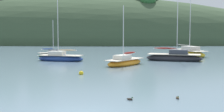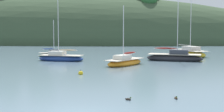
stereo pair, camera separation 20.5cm
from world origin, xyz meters
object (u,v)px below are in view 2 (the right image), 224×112
sailboat_red_portside (175,57)px  sailboat_teal_outer (53,54)px  sailboat_grey_yawl (189,53)px  duck_lone_right (128,99)px  duck_lone_left (176,98)px  sailboat_navy_dinghy (61,58)px  mooring_buoy_outer (81,73)px  sailboat_orange_cutter (125,62)px

sailboat_red_portside → sailboat_teal_outer: 19.35m
sailboat_grey_yawl → duck_lone_right: (-8.44, -31.37, -0.41)m
duck_lone_left → sailboat_grey_yawl: bearing=79.7°
sailboat_red_portside → duck_lone_right: bearing=-102.8°
sailboat_navy_dinghy → sailboat_grey_yawl: sailboat_grey_yawl is taller
sailboat_grey_yawl → mooring_buoy_outer: bearing=-121.7°
sailboat_navy_dinghy → sailboat_orange_cutter: sailboat_navy_dinghy is taller
duck_lone_right → sailboat_orange_cutter: bearing=93.4°
sailboat_grey_yawl → sailboat_orange_cutter: sailboat_grey_yawl is taller
sailboat_navy_dinghy → mooring_buoy_outer: (5.09, -12.32, -0.27)m
sailboat_teal_outer → mooring_buoy_outer: size_ratio=10.81×
sailboat_grey_yawl → duck_lone_right: bearing=-105.1°
sailboat_red_portside → mooring_buoy_outer: size_ratio=20.18×
sailboat_red_portside → sailboat_teal_outer: sailboat_red_portside is taller
sailboat_orange_cutter → duck_lone_right: (1.06, -17.85, -0.32)m
duck_lone_right → duck_lone_left: 2.90m
sailboat_teal_outer → sailboat_orange_cutter: 16.84m
sailboat_orange_cutter → duck_lone_right: 17.89m
sailboat_red_portside → duck_lone_right: size_ratio=26.40×
sailboat_grey_yawl → mooring_buoy_outer: 25.11m
duck_lone_right → mooring_buoy_outer: bearing=115.5°
duck_lone_right → duck_lone_left: size_ratio=0.97×
sailboat_grey_yawl → mooring_buoy_outer: size_ratio=17.53×
sailboat_orange_cutter → mooring_buoy_outer: size_ratio=13.20×
sailboat_teal_outer → duck_lone_right: size_ratio=14.15×
sailboat_navy_dinghy → sailboat_teal_outer: bearing=113.3°
mooring_buoy_outer → duck_lone_right: bearing=-64.5°
sailboat_orange_cutter → duck_lone_right: size_ratio=17.27×
mooring_buoy_outer → duck_lone_right: 11.08m
sailboat_orange_cutter → mooring_buoy_outer: 8.68m
mooring_buoy_outer → duck_lone_left: 12.11m
sailboat_red_portside → mooring_buoy_outer: bearing=-126.4°
sailboat_orange_cutter → sailboat_navy_dinghy: bearing=153.0°
sailboat_grey_yawl → sailboat_teal_outer: size_ratio=1.62×
duck_lone_right → sailboat_navy_dinghy: bearing=113.8°
sailboat_red_portside → sailboat_grey_yawl: sailboat_red_portside is taller
sailboat_red_portside → sailboat_grey_yawl: bearing=68.1°
sailboat_red_portside → duck_lone_right: sailboat_red_portside is taller
mooring_buoy_outer → duck_lone_right: size_ratio=1.31×
sailboat_navy_dinghy → sailboat_teal_outer: 8.03m
sailboat_orange_cutter → duck_lone_left: bearing=-77.3°
sailboat_navy_dinghy → sailboat_grey_yawl: (18.30, 9.04, 0.07)m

